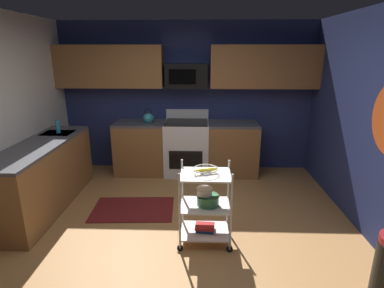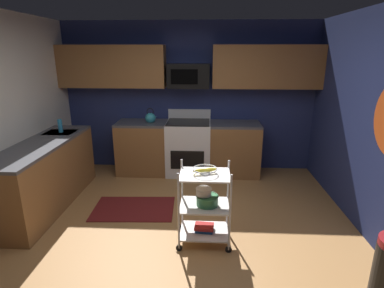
# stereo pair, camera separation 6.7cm
# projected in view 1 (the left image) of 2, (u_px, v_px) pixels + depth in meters

# --- Properties ---
(floor) EXTENTS (4.40, 4.80, 0.04)m
(floor) POSITION_uv_depth(u_px,v_px,m) (177.00, 243.00, 3.55)
(floor) COLOR #A87542
(floor) RESTS_ON ground
(wall_back) EXTENTS (4.52, 0.06, 2.60)m
(wall_back) POSITION_uv_depth(u_px,v_px,m) (187.00, 98.00, 5.49)
(wall_back) COLOR navy
(wall_back) RESTS_ON ground
(counter_run) EXTENTS (3.44, 2.65, 0.92)m
(counter_run) POSITION_uv_depth(u_px,v_px,m) (130.00, 159.00, 4.87)
(counter_run) COLOR brown
(counter_run) RESTS_ON ground
(oven_range) EXTENTS (0.76, 0.65, 1.10)m
(oven_range) POSITION_uv_depth(u_px,v_px,m) (187.00, 147.00, 5.41)
(oven_range) COLOR white
(oven_range) RESTS_ON ground
(upper_cabinets) EXTENTS (4.40, 0.33, 0.70)m
(upper_cabinets) POSITION_uv_depth(u_px,v_px,m) (186.00, 67.00, 5.14)
(upper_cabinets) COLOR brown
(microwave) EXTENTS (0.70, 0.39, 0.40)m
(microwave) POSITION_uv_depth(u_px,v_px,m) (187.00, 76.00, 5.16)
(microwave) COLOR black
(rolling_cart) EXTENTS (0.61, 0.44, 0.91)m
(rolling_cart) POSITION_uv_depth(u_px,v_px,m) (205.00, 205.00, 3.43)
(rolling_cart) COLOR silver
(rolling_cart) RESTS_ON ground
(fruit_bowl) EXTENTS (0.27, 0.27, 0.07)m
(fruit_bowl) POSITION_uv_depth(u_px,v_px,m) (206.00, 170.00, 3.30)
(fruit_bowl) COLOR silver
(fruit_bowl) RESTS_ON rolling_cart
(mixing_bowl_large) EXTENTS (0.25, 0.25, 0.11)m
(mixing_bowl_large) POSITION_uv_depth(u_px,v_px,m) (208.00, 200.00, 3.41)
(mixing_bowl_large) COLOR #387F4C
(mixing_bowl_large) RESTS_ON rolling_cart
(mixing_bowl_small) EXTENTS (0.18, 0.18, 0.08)m
(mixing_bowl_small) POSITION_uv_depth(u_px,v_px,m) (204.00, 191.00, 3.39)
(mixing_bowl_small) COLOR silver
(mixing_bowl_small) RESTS_ON rolling_cart
(book_stack) EXTENTS (0.23, 0.18, 0.07)m
(book_stack) POSITION_uv_depth(u_px,v_px,m) (205.00, 228.00, 3.51)
(book_stack) COLOR #1E4C8C
(book_stack) RESTS_ON rolling_cart
(kettle) EXTENTS (0.21, 0.18, 0.26)m
(kettle) POSITION_uv_depth(u_px,v_px,m) (148.00, 118.00, 5.28)
(kettle) COLOR teal
(kettle) RESTS_ON counter_run
(dish_soap_bottle) EXTENTS (0.06, 0.06, 0.20)m
(dish_soap_bottle) POSITION_uv_depth(u_px,v_px,m) (58.00, 126.00, 4.59)
(dish_soap_bottle) COLOR #2D8CBF
(dish_soap_bottle) RESTS_ON counter_run
(floor_rug) EXTENTS (1.13, 0.75, 0.01)m
(floor_rug) POSITION_uv_depth(u_px,v_px,m) (133.00, 209.00, 4.24)
(floor_rug) COLOR maroon
(floor_rug) RESTS_ON ground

